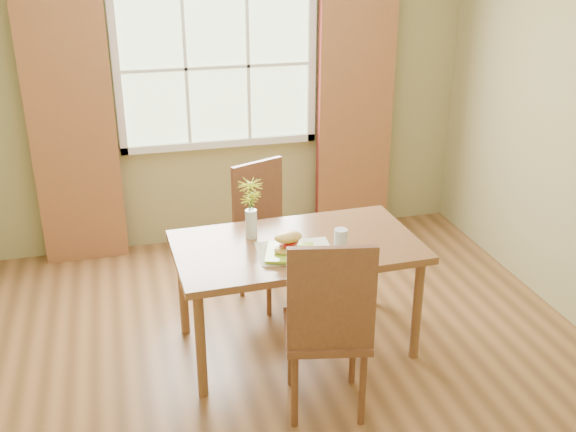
# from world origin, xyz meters

# --- Properties ---
(room) EXTENTS (4.24, 3.84, 2.74)m
(room) POSITION_xyz_m (0.00, 0.00, 1.35)
(room) COLOR brown
(room) RESTS_ON ground
(window) EXTENTS (1.62, 0.06, 1.32)m
(window) POSITION_xyz_m (0.00, 1.87, 1.50)
(window) COLOR #B1C595
(window) RESTS_ON room
(curtain_left) EXTENTS (0.65, 0.08, 2.20)m
(curtain_left) POSITION_xyz_m (-1.15, 1.78, 1.10)
(curtain_left) COLOR maroon
(curtain_left) RESTS_ON room
(curtain_right) EXTENTS (0.65, 0.08, 2.20)m
(curtain_right) POSITION_xyz_m (1.15, 1.78, 1.10)
(curtain_right) COLOR maroon
(curtain_right) RESTS_ON room
(dining_table) EXTENTS (1.53, 0.89, 0.73)m
(dining_table) POSITION_xyz_m (0.18, 0.12, 0.66)
(dining_table) COLOR brown
(dining_table) RESTS_ON room
(chair_near) EXTENTS (0.54, 0.54, 1.09)m
(chair_near) POSITION_xyz_m (0.17, -0.59, 0.60)
(chair_near) COLOR brown
(chair_near) RESTS_ON room
(chair_far) EXTENTS (0.55, 0.55, 1.01)m
(chair_far) POSITION_xyz_m (0.15, 0.82, 0.55)
(chair_far) COLOR brown
(chair_far) RESTS_ON room
(placemat) EXTENTS (0.47, 0.36, 0.01)m
(placemat) POSITION_xyz_m (0.14, 0.01, 0.74)
(placemat) COLOR beige
(placemat) RESTS_ON dining_table
(plate) EXTENTS (0.35, 0.35, 0.01)m
(plate) POSITION_xyz_m (0.10, -0.04, 0.75)
(plate) COLOR #93C631
(plate) RESTS_ON placemat
(croissant_sandwich) EXTENTS (0.19, 0.15, 0.13)m
(croissant_sandwich) POSITION_xyz_m (0.09, -0.03, 0.82)
(croissant_sandwich) COLOR #F8C654
(croissant_sandwich) RESTS_ON plate
(water_glass) EXTENTS (0.08, 0.08, 0.12)m
(water_glass) POSITION_xyz_m (0.42, -0.01, 0.79)
(water_glass) COLOR silver
(water_glass) RESTS_ON dining_table
(flower_vase) EXTENTS (0.15, 0.15, 0.38)m
(flower_vase) POSITION_xyz_m (-0.07, 0.28, 0.96)
(flower_vase) COLOR silver
(flower_vase) RESTS_ON dining_table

